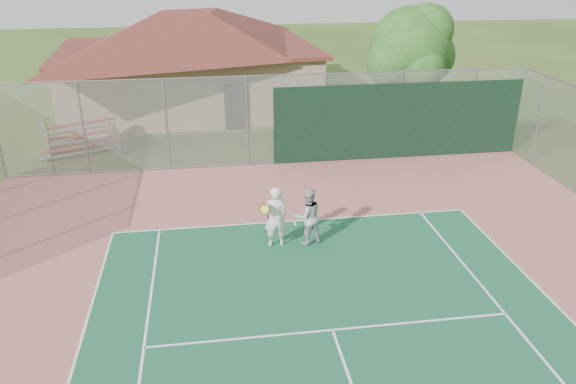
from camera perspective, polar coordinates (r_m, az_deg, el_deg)
The scene contains 6 objects.
back_fence at distance 21.94m, azimuth 4.02°, elevation 7.21°, with size 20.08×0.11×3.53m.
clubhouse at distance 29.88m, azimuth -10.10°, elevation 13.86°, with size 14.07×9.91×5.82m.
bleachers at distance 24.96m, azimuth -20.36°, elevation 5.16°, with size 3.42×2.66×1.06m.
tree at distance 25.36m, azimuth 12.46°, elevation 13.85°, with size 4.11×3.89×5.73m.
player_white_front at distance 15.74m, azimuth -1.31°, elevation -2.59°, with size 0.84×0.65×1.79m.
player_grey_back at distance 15.89m, azimuth 2.01°, elevation -2.55°, with size 0.96×0.83×1.69m.
Camera 1 is at (-2.48, -3.56, 7.86)m, focal length 35.00 mm.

